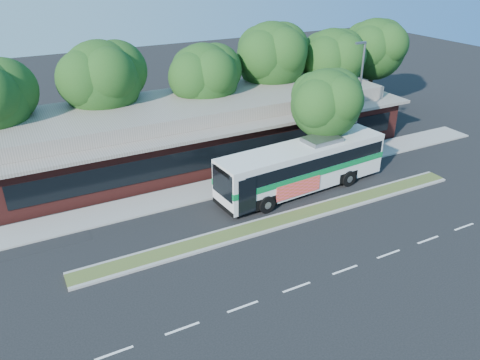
{
  "coord_description": "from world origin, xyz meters",
  "views": [
    {
      "loc": [
        -13.93,
        -19.85,
        14.94
      ],
      "look_at": [
        -1.83,
        3.25,
        2.0
      ],
      "focal_mm": 35.0,
      "sensor_mm": 36.0,
      "label": 1
    }
  ],
  "objects_px": {
    "sedan": "(11,200)",
    "sidewalk_tree": "(329,102)",
    "lamp_post": "(358,99)",
    "transit_bus": "(303,163)"
  },
  "relations": [
    {
      "from": "sedan",
      "to": "sidewalk_tree",
      "type": "height_order",
      "value": "sidewalk_tree"
    },
    {
      "from": "sedan",
      "to": "lamp_post",
      "type": "bearing_deg",
      "value": -93.66
    },
    {
      "from": "lamp_post",
      "to": "sidewalk_tree",
      "type": "relative_size",
      "value": 1.19
    },
    {
      "from": "lamp_post",
      "to": "sidewalk_tree",
      "type": "height_order",
      "value": "lamp_post"
    },
    {
      "from": "transit_bus",
      "to": "sidewalk_tree",
      "type": "distance_m",
      "value": 4.98
    },
    {
      "from": "transit_bus",
      "to": "sidewalk_tree",
      "type": "relative_size",
      "value": 1.66
    },
    {
      "from": "transit_bus",
      "to": "sedan",
      "type": "distance_m",
      "value": 18.95
    },
    {
      "from": "sedan",
      "to": "transit_bus",
      "type": "bearing_deg",
      "value": -103.82
    },
    {
      "from": "sedan",
      "to": "sidewalk_tree",
      "type": "bearing_deg",
      "value": -96.47
    },
    {
      "from": "lamp_post",
      "to": "sidewalk_tree",
      "type": "xyz_separation_m",
      "value": [
        -3.21,
        -0.58,
        0.41
      ]
    }
  ]
}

